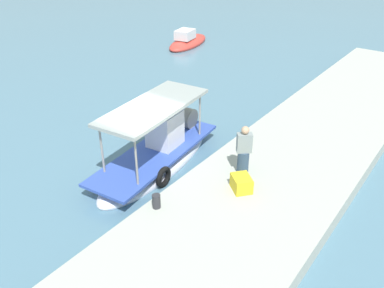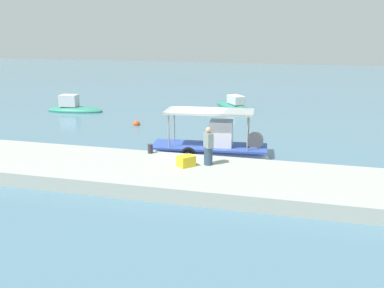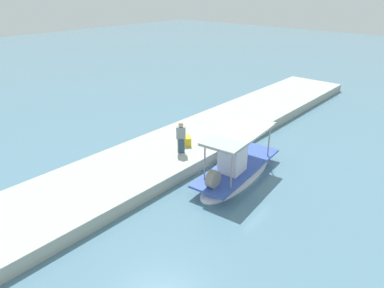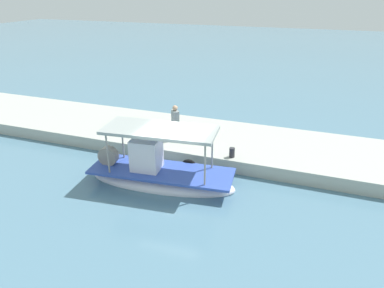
% 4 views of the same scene
% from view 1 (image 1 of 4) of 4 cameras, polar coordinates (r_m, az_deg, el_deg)
% --- Properties ---
extents(ground_plane, '(120.00, 120.00, 0.00)m').
position_cam_1_polar(ground_plane, '(14.24, -6.32, -4.25)').
color(ground_plane, slate).
extents(dock_quay, '(36.00, 4.63, 0.60)m').
position_cam_1_polar(dock_quay, '(12.19, 7.65, -9.18)').
color(dock_quay, '#ACB0A5').
rests_on(dock_quay, ground_plane).
extents(main_fishing_boat, '(6.15, 2.38, 2.73)m').
position_cam_1_polar(main_fishing_boat, '(14.52, -4.84, -1.47)').
color(main_fishing_boat, silver).
rests_on(main_fishing_boat, ground_plane).
extents(fisherman_near_bollard, '(0.52, 0.53, 1.66)m').
position_cam_1_polar(fisherman_near_bollard, '(12.88, 7.30, -1.14)').
color(fisherman_near_bollard, '#334961').
rests_on(fisherman_near_bollard, dock_quay).
extents(mooring_bollard, '(0.24, 0.24, 0.42)m').
position_cam_1_polar(mooring_bollard, '(11.62, -5.04, -8.04)').
color(mooring_bollard, '#2D2D33').
rests_on(mooring_bollard, dock_quay).
extents(cargo_crate, '(0.83, 0.85, 0.46)m').
position_cam_1_polar(cargo_crate, '(12.34, 6.98, -5.53)').
color(cargo_crate, yellow).
rests_on(cargo_crate, dock_quay).
extents(moored_boat_far, '(4.66, 2.47, 1.38)m').
position_cam_1_polar(moored_boat_far, '(29.05, -0.62, 14.22)').
color(moored_boat_far, '#CE3D32').
rests_on(moored_boat_far, ground_plane).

